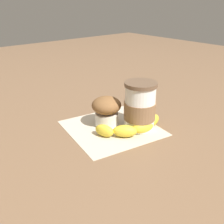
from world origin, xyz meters
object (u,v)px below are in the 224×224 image
(muffin, at_px, (107,110))
(sugar_packet, at_px, (103,106))
(banana, at_px, (132,127))
(coffee_cup, at_px, (140,107))

(muffin, bearing_deg, sugar_packet, -124.36)
(muffin, distance_m, banana, 0.09)
(muffin, height_order, banana, muffin)
(coffee_cup, distance_m, muffin, 0.09)
(muffin, bearing_deg, coffee_cup, 128.99)
(sugar_packet, bearing_deg, banana, 73.70)
(muffin, xyz_separation_m, banana, (-0.02, 0.08, -0.03))
(banana, distance_m, sugar_packet, 0.21)
(banana, relative_size, sugar_packet, 3.88)
(banana, bearing_deg, coffee_cup, -165.38)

